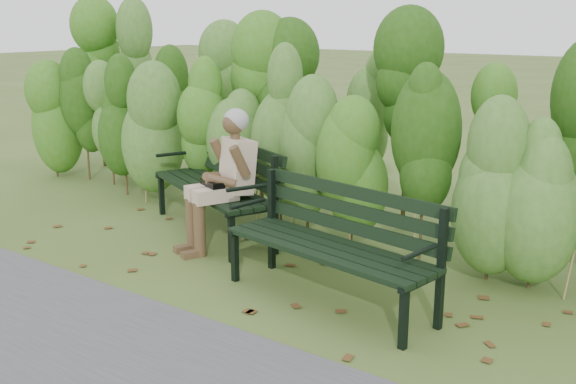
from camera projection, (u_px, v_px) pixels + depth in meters
The scene contains 7 objects.
ground at pixel (266, 279), 6.14m from camera, with size 80.00×80.00×0.00m, color #465C23.
footpath at pixel (60, 381), 4.41m from camera, with size 60.00×2.50×0.01m, color #474749.
hedge_band at pixel (370, 118), 7.28m from camera, with size 11.04×1.67×2.42m.
leaf_litter at pixel (287, 288), 5.94m from camera, with size 5.77×2.24×0.01m.
bench_left at pixel (221, 179), 7.39m from camera, with size 2.11×1.40×1.01m.
bench_right at pixel (337, 236), 5.56m from camera, with size 2.00×0.92×0.96m.
seated_woman at pixel (225, 171), 6.79m from camera, with size 0.67×0.88×1.44m.
Camera 1 is at (3.53, -4.53, 2.31)m, focal length 42.00 mm.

